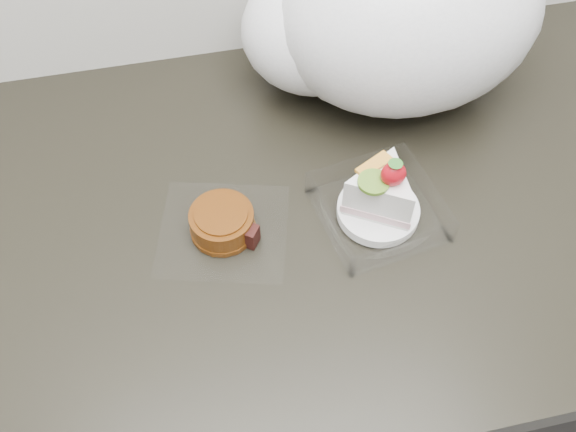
{
  "coord_description": "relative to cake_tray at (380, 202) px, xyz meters",
  "views": [
    {
      "loc": [
        -0.1,
        1.22,
        1.55
      ],
      "look_at": [
        -0.01,
        1.65,
        0.94
      ],
      "focal_mm": 40.0,
      "sensor_mm": 36.0,
      "label": 1
    }
  ],
  "objects": [
    {
      "name": "counter",
      "position": [
        -0.11,
        0.04,
        -0.48
      ],
      "size": [
        2.04,
        0.64,
        0.9
      ],
      "color": "black",
      "rests_on": "ground"
    },
    {
      "name": "cake_tray",
      "position": [
        0.0,
        0.0,
        0.0
      ],
      "size": [
        0.16,
        0.16,
        0.11
      ],
      "rotation": [
        0.0,
        0.0,
        0.16
      ],
      "color": "white",
      "rests_on": "counter"
    },
    {
      "name": "mooncake_wrap",
      "position": [
        -0.19,
        0.02,
        -0.01
      ],
      "size": [
        0.19,
        0.18,
        0.04
      ],
      "rotation": [
        0.0,
        0.0,
        -0.09
      ],
      "color": "white",
      "rests_on": "counter"
    },
    {
      "name": "plastic_bag",
      "position": [
        0.07,
        0.22,
        0.1
      ],
      "size": [
        0.4,
        0.29,
        0.32
      ],
      "rotation": [
        0.0,
        0.0,
        -0.06
      ],
      "color": "white",
      "rests_on": "counter"
    }
  ]
}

